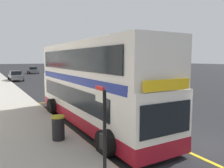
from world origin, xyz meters
TOP-DOWN VIEW (x-y plane):
  - ground_plane at (0.00, 32.00)m, footprint 260.00×260.00m
  - double_decker_bus at (-2.46, 5.51)m, footprint 3.18×11.47m
  - bus_bay_markings at (-2.42, 5.34)m, footprint 3.16×14.92m
  - bus_stop_sign at (-4.98, -0.61)m, footprint 0.09×0.51m
  - parked_car_silver_behind at (4.72, 15.27)m, footprint 2.09×4.20m
  - parked_car_grey_ahead at (-3.13, 33.09)m, footprint 2.09×4.20m
  - parked_car_teal_across at (4.85, 31.26)m, footprint 2.09×4.20m
  - parked_car_grey_distant at (2.64, 50.01)m, footprint 2.09×4.20m
  - litter_bin at (-4.92, 3.59)m, footprint 0.55×0.55m

SIDE VIEW (x-z plane):
  - ground_plane at x=0.00m, z-range 0.00..0.00m
  - bus_bay_markings at x=-2.42m, z-range 0.00..0.01m
  - litter_bin at x=-4.92m, z-range 0.14..1.18m
  - parked_car_silver_behind at x=4.72m, z-range -0.01..1.61m
  - parked_car_grey_ahead at x=-3.13m, z-range -0.01..1.61m
  - parked_car_teal_across at x=4.85m, z-range -0.01..1.61m
  - parked_car_grey_distant at x=2.64m, z-range -0.01..1.61m
  - bus_stop_sign at x=-4.98m, z-range 0.38..3.09m
  - double_decker_bus at x=-2.46m, z-range -0.13..4.27m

